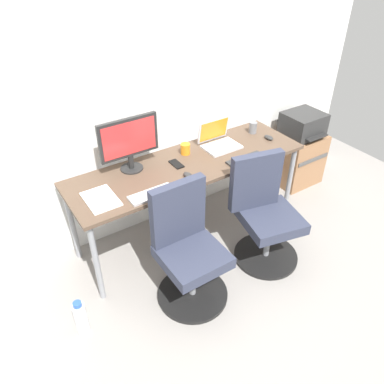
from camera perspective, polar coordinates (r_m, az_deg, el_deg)
The scene contains 18 objects.
ground_plane at distance 3.57m, azimuth -0.44°, elevation -6.01°, with size 5.28×5.28×0.00m, color gray.
back_wall at distance 3.19m, azimuth -4.54°, elevation 15.92°, with size 4.40×0.04×2.60m, color white.
desk at distance 3.15m, azimuth -0.50°, elevation 3.39°, with size 2.02×0.62×0.75m.
office_chair_left at distance 2.78m, azimuth -0.64°, elevation -8.74°, with size 0.54×0.54×0.94m.
office_chair_right at distance 3.14m, azimuth 10.78°, elevation -3.44°, with size 0.54×0.54×0.94m.
side_cabinet at distance 4.28m, azimuth 15.37°, elevation 4.91°, with size 0.47×0.43×0.55m.
printer at distance 4.10m, azimuth 16.24°, elevation 9.66°, with size 0.38×0.40×0.24m.
water_bottle_on_floor at distance 2.85m, azimuth -16.24°, elevation -17.66°, with size 0.09×0.09×0.31m.
desktop_monitor at distance 2.96m, azimuth -9.40°, elevation 7.54°, with size 0.48×0.18×0.43m.
open_laptop at distance 3.36m, azimuth 3.95°, elevation 7.78°, with size 0.31×0.26×0.23m.
keyboard_by_monitor at distance 2.75m, azimuth -6.04°, elevation -0.32°, with size 0.34×0.12×0.02m, color #B7B7B7.
keyboard_by_laptop at distance 3.18m, azimuth 8.09°, elevation 4.79°, with size 0.34×0.12×0.02m, color #2D2D2D.
mouse_by_monitor at distance 3.54m, azimuth 11.39°, elevation 7.99°, with size 0.06×0.10×0.03m, color #2D2D2D.
mouse_by_laptop at distance 2.93m, azimuth -0.61°, elevation 2.54°, with size 0.06×0.10×0.03m, color #2D2D2D.
coffee_mug at distance 3.23m, azimuth -1.00°, elevation 6.46°, with size 0.08×0.08×0.09m, color orange.
pen_cup at distance 3.62m, azimuth 9.09°, elevation 9.48°, with size 0.07×0.07×0.10m, color slate.
phone_near_laptop at distance 3.10m, azimuth -2.36°, elevation 4.19°, with size 0.07×0.14×0.01m, color black.
paper_pile at distance 2.77m, azimuth -13.46°, elevation -1.04°, with size 0.21×0.30×0.01m, color white.
Camera 1 is at (-1.45, -2.25, 2.36)m, focal length 35.71 mm.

